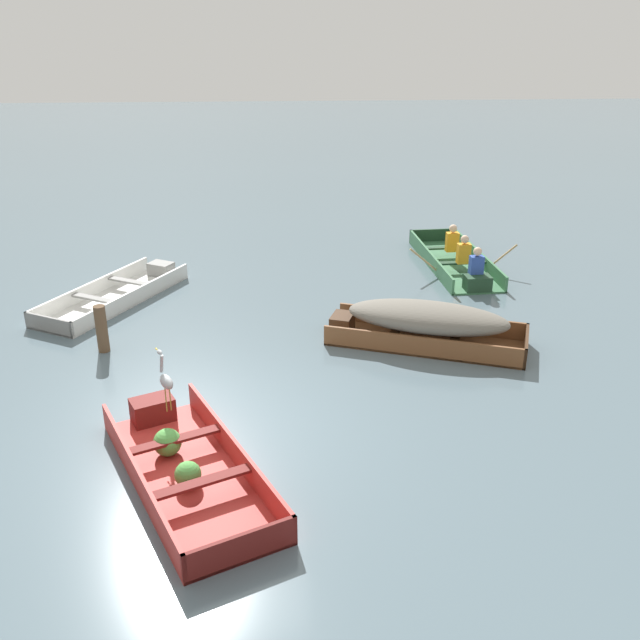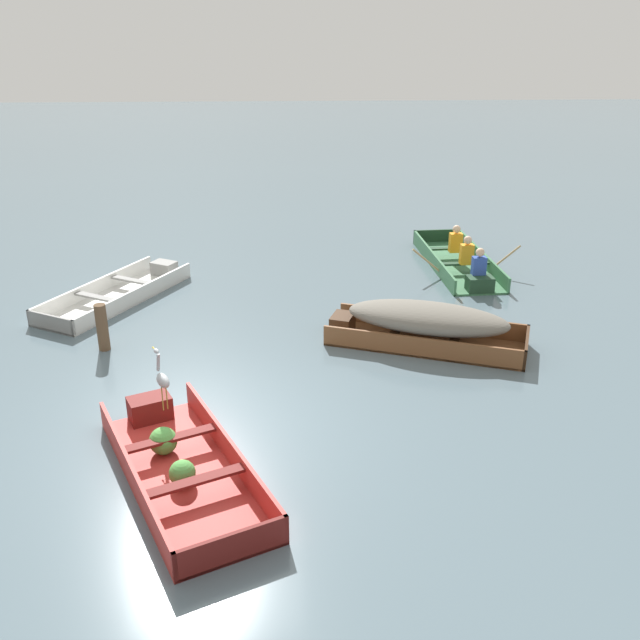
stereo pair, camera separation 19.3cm
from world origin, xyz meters
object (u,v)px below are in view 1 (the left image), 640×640
(skiff_wooden_brown_near_moored, at_px, (426,321))
(rowboat_green_with_crew, at_px, (457,261))
(skiff_white_mid_moored, at_px, (118,294))
(mooring_post, at_px, (102,329))
(dinghy_red_foreground, at_px, (183,463))
(heron_on_dinghy, at_px, (166,380))

(skiff_wooden_brown_near_moored, distance_m, rowboat_green_with_crew, 4.14)
(skiff_white_mid_moored, height_order, mooring_post, mooring_post)
(dinghy_red_foreground, height_order, skiff_white_mid_moored, dinghy_red_foreground)
(rowboat_green_with_crew, relative_size, heron_on_dinghy, 4.44)
(heron_on_dinghy, bearing_deg, skiff_white_mid_moored, 108.19)
(skiff_wooden_brown_near_moored, relative_size, mooring_post, 4.32)
(skiff_white_mid_moored, xyz_separation_m, mooring_post, (0.23, -2.45, 0.31))
(dinghy_red_foreground, height_order, mooring_post, mooring_post)
(skiff_white_mid_moored, distance_m, rowboat_green_with_crew, 7.38)
(rowboat_green_with_crew, distance_m, heron_on_dinghy, 8.61)
(skiff_wooden_brown_near_moored, xyz_separation_m, heron_on_dinghy, (-4.04, -2.71, 0.45))
(skiff_white_mid_moored, bearing_deg, skiff_wooden_brown_near_moored, -23.56)
(mooring_post, bearing_deg, dinghy_red_foreground, -64.20)
(heron_on_dinghy, bearing_deg, skiff_wooden_brown_near_moored, 33.85)
(skiff_wooden_brown_near_moored, distance_m, heron_on_dinghy, 4.88)
(dinghy_red_foreground, distance_m, rowboat_green_with_crew, 9.09)
(skiff_wooden_brown_near_moored, bearing_deg, dinghy_red_foreground, -136.70)
(skiff_white_mid_moored, distance_m, heron_on_dinghy, 5.54)
(rowboat_green_with_crew, relative_size, mooring_post, 4.50)
(mooring_post, bearing_deg, rowboat_green_with_crew, 28.34)
(skiff_white_mid_moored, xyz_separation_m, heron_on_dinghy, (1.71, -5.21, 0.77))
(rowboat_green_with_crew, bearing_deg, mooring_post, -151.66)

